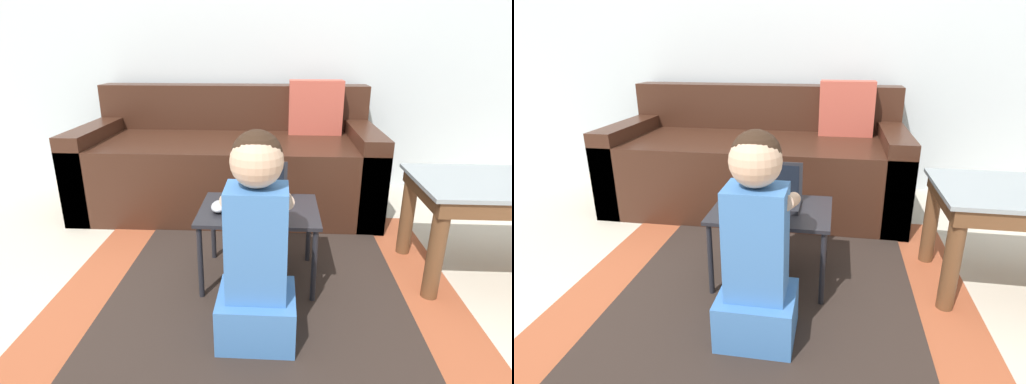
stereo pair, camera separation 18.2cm
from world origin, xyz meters
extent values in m
plane|color=beige|center=(0.00, 0.00, 0.00)|extent=(16.00, 16.00, 0.00)
cube|color=silver|center=(0.00, 1.66, 1.25)|extent=(9.00, 0.06, 2.50)
cube|color=#9E4C2D|center=(0.03, -0.01, 0.00)|extent=(1.80, 1.92, 0.01)
cube|color=#2D231E|center=(0.03, -0.01, 0.01)|extent=(1.29, 1.38, 0.00)
cube|color=#381E14|center=(-0.22, 1.13, 0.24)|extent=(1.92, 0.90, 0.48)
cube|color=#381E14|center=(-0.22, 1.48, 0.63)|extent=(1.92, 0.20, 0.31)
cube|color=#381E14|center=(-1.10, 1.13, 0.28)|extent=(0.16, 0.90, 0.56)
cube|color=#381E14|center=(0.66, 1.13, 0.28)|extent=(0.16, 0.90, 0.56)
cube|color=#B24C3D|center=(0.36, 1.31, 0.66)|extent=(0.36, 0.14, 0.36)
cylinder|color=brown|center=(0.79, 0.09, 0.23)|extent=(0.07, 0.07, 0.47)
cylinder|color=brown|center=(0.79, 0.50, 0.23)|extent=(0.07, 0.07, 0.47)
cube|color=black|center=(0.03, 0.19, 0.36)|extent=(0.53, 0.39, 0.02)
cylinder|color=black|center=(-0.21, 0.02, 0.17)|extent=(0.02, 0.02, 0.35)
cylinder|color=black|center=(0.27, 0.02, 0.17)|extent=(0.02, 0.02, 0.35)
cylinder|color=black|center=(-0.21, 0.37, 0.17)|extent=(0.02, 0.02, 0.35)
cylinder|color=black|center=(0.27, 0.37, 0.17)|extent=(0.02, 0.02, 0.35)
cube|color=#232328|center=(0.04, 0.22, 0.37)|extent=(0.23, 0.18, 0.02)
cube|color=#28282D|center=(0.04, 0.20, 0.38)|extent=(0.19, 0.11, 0.00)
cube|color=#232328|center=(0.04, 0.30, 0.47)|extent=(0.23, 0.01, 0.17)
cube|color=black|center=(0.04, 0.30, 0.47)|extent=(0.20, 0.00, 0.14)
ellipsoid|color=#B2B7C1|center=(-0.14, 0.16, 0.38)|extent=(0.07, 0.11, 0.04)
cube|color=#3D70B2|center=(0.05, -0.22, 0.10)|extent=(0.28, 0.25, 0.20)
cube|color=#3D70B2|center=(0.05, -0.22, 0.40)|extent=(0.21, 0.17, 0.41)
sphere|color=tan|center=(0.05, -0.22, 0.70)|extent=(0.18, 0.18, 0.18)
sphere|color=black|center=(0.05, -0.21, 0.71)|extent=(0.17, 0.17, 0.17)
cylinder|color=tan|center=(-0.05, -0.08, 0.51)|extent=(0.06, 0.30, 0.14)
cylinder|color=tan|center=(0.14, -0.08, 0.51)|extent=(0.06, 0.30, 0.14)
camera|label=1|loc=(0.12, -1.46, 1.05)|focal=28.00mm
camera|label=2|loc=(0.30, -1.44, 1.05)|focal=28.00mm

